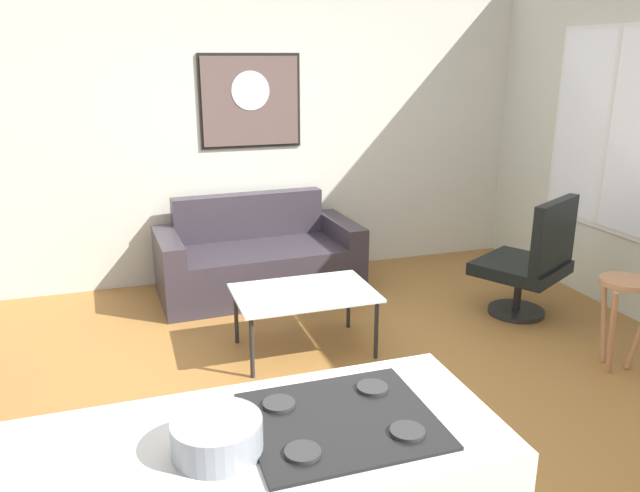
# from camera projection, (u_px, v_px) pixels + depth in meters

# --- Properties ---
(ground) EXTENTS (6.40, 6.40, 0.04)m
(ground) POSITION_uv_depth(u_px,v_px,m) (347.00, 398.00, 3.87)
(ground) COLOR olive
(back_wall) EXTENTS (6.40, 0.05, 2.80)m
(back_wall) POSITION_uv_depth(u_px,v_px,m) (255.00, 127.00, 5.65)
(back_wall) COLOR beige
(back_wall) RESTS_ON ground
(couch) EXTENTS (1.77, 0.91, 0.83)m
(couch) POSITION_uv_depth(u_px,v_px,m) (258.00, 261.00, 5.50)
(couch) COLOR #312B33
(couch) RESTS_ON ground
(coffee_table) EXTENTS (0.97, 0.65, 0.45)m
(coffee_table) POSITION_uv_depth(u_px,v_px,m) (304.00, 296.00, 4.34)
(coffee_table) COLOR silver
(coffee_table) RESTS_ON ground
(armchair) EXTENTS (0.86, 0.85, 0.99)m
(armchair) POSITION_uv_depth(u_px,v_px,m) (532.00, 261.00, 4.90)
(armchair) COLOR black
(armchair) RESTS_ON ground
(bar_stool) EXTENTS (0.37, 0.36, 0.64)m
(bar_stool) POSITION_uv_depth(u_px,v_px,m) (623.00, 300.00, 4.07)
(bar_stool) COLOR #A87149
(bar_stool) RESTS_ON ground
(mixing_bowl) EXTENTS (0.27, 0.27, 0.11)m
(mixing_bowl) POSITION_uv_depth(u_px,v_px,m) (217.00, 437.00, 1.85)
(mixing_bowl) COLOR gray
(mixing_bowl) RESTS_ON kitchen_counter
(wall_painting) EXTENTS (0.92, 0.03, 0.83)m
(wall_painting) POSITION_uv_depth(u_px,v_px,m) (250.00, 101.00, 5.53)
(wall_painting) COLOR black
(window) EXTENTS (0.03, 1.30, 1.64)m
(window) POSITION_uv_depth(u_px,v_px,m) (609.00, 130.00, 5.02)
(window) COLOR silver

